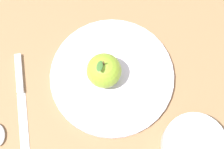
{
  "coord_description": "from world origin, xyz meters",
  "views": [
    {
      "loc": [
        0.11,
        0.17,
        0.71
      ],
      "look_at": [
        -0.05,
        0.01,
        0.02
      ],
      "focal_mm": 54.43,
      "sensor_mm": 36.0,
      "label": 1
    }
  ],
  "objects": [
    {
      "name": "dinner_plate",
      "position": [
        -0.05,
        0.01,
        0.01
      ],
      "size": [
        0.27,
        0.27,
        0.01
      ],
      "color": "silver",
      "rests_on": "ground_plane"
    },
    {
      "name": "apple",
      "position": [
        -0.04,
        0.0,
        0.05
      ],
      "size": [
        0.07,
        0.07,
        0.09
      ],
      "color": "#8CB22D",
      "rests_on": "dinner_plate"
    },
    {
      "name": "knife",
      "position": [
        0.12,
        -0.1,
        0.0
      ],
      "size": [
        0.15,
        0.2,
        0.01
      ],
      "color": "silver",
      "rests_on": "ground_plane"
    },
    {
      "name": "ground_plane",
      "position": [
        0.0,
        0.0,
        0.0
      ],
      "size": [
        2.4,
        2.4,
        0.0
      ],
      "primitive_type": "plane",
      "color": "olive"
    },
    {
      "name": "side_bowl",
      "position": [
        -0.06,
        0.23,
        0.02
      ],
      "size": [
        0.13,
        0.13,
        0.04
      ],
      "color": "silver",
      "rests_on": "ground_plane"
    }
  ]
}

